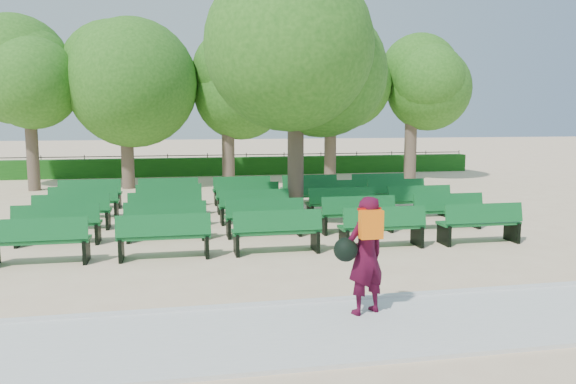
% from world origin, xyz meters
% --- Properties ---
extents(ground, '(120.00, 120.00, 0.00)m').
position_xyz_m(ground, '(0.00, 0.00, 0.00)').
color(ground, beige).
extents(paving, '(30.00, 2.20, 0.06)m').
position_xyz_m(paving, '(0.00, -7.40, 0.03)').
color(paving, silver).
rests_on(paving, ground).
extents(curb, '(30.00, 0.12, 0.10)m').
position_xyz_m(curb, '(0.00, -6.25, 0.05)').
color(curb, silver).
rests_on(curb, ground).
extents(hedge, '(26.00, 0.70, 0.90)m').
position_xyz_m(hedge, '(0.00, 14.00, 0.45)').
color(hedge, '#195716').
rests_on(hedge, ground).
extents(fence, '(26.00, 0.10, 1.02)m').
position_xyz_m(fence, '(0.00, 14.40, 0.00)').
color(fence, black).
rests_on(fence, ground).
extents(tree_line, '(21.80, 6.80, 7.04)m').
position_xyz_m(tree_line, '(0.00, 10.00, 0.00)').
color(tree_line, '#326F1D').
rests_on(tree_line, ground).
extents(bench_array, '(1.93, 0.63, 1.21)m').
position_xyz_m(bench_array, '(-0.46, 0.79, 0.10)').
color(bench_array, '#105C25').
rests_on(bench_array, ground).
extents(tree_among, '(4.85, 4.85, 6.65)m').
position_xyz_m(tree_among, '(0.73, 0.95, 4.44)').
color(tree_among, brown).
rests_on(tree_among, ground).
extents(person, '(0.88, 0.62, 1.75)m').
position_xyz_m(person, '(0.08, -6.91, 0.97)').
color(person, '#3F091F').
rests_on(person, ground).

